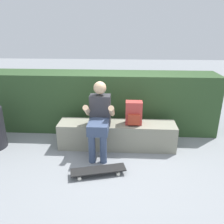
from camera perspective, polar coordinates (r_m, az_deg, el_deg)
name	(u,v)px	position (r m, az deg, el deg)	size (l,w,h in m)	color
ground_plane	(116,157)	(3.89, 0.96, -11.10)	(24.00, 24.00, 0.00)	gray
bench_main	(117,135)	(4.09, 1.21, -5.72)	(2.04, 0.44, 0.46)	gray
person_skater	(99,117)	(3.75, -3.15, -1.18)	(0.49, 0.62, 1.21)	#333338
skateboard_near_person	(98,170)	(3.45, -3.42, -14.22)	(0.82, 0.40, 0.09)	black
backpack_on_bench	(134,113)	(3.92, 5.42, -0.32)	(0.28, 0.23, 0.40)	#B23833
hedge_row	(102,101)	(4.73, -2.58, 2.65)	(4.54, 0.71, 1.18)	#2B4726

